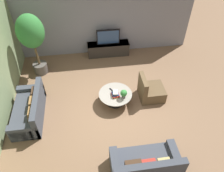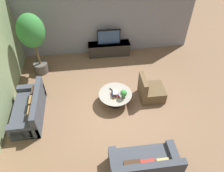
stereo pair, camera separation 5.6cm
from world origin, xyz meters
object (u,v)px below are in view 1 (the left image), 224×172
object	(u,v)px
potted_plant_tabletop	(124,94)
coffee_table	(115,96)
media_console	(108,49)
television	(108,37)
couch_near_entry	(145,165)
armchair_wicker	(150,91)
couch_by_wall	(30,110)
potted_palm_tall	(31,35)

from	to	relation	value
potted_plant_tabletop	coffee_table	bearing A→B (deg)	137.03
media_console	television	distance (m)	0.56
couch_near_entry	armchair_wicker	size ratio (longest dim) A/B	1.98
couch_near_entry	media_console	bearing A→B (deg)	-87.14
television	couch_by_wall	xyz separation A→B (m)	(-2.80, -2.99, -0.55)
television	potted_plant_tabletop	world-z (taller)	television
couch_by_wall	couch_near_entry	xyz separation A→B (m)	(3.06, -2.20, 0.00)
couch_by_wall	potted_plant_tabletop	bearing A→B (deg)	90.40
potted_palm_tall	armchair_wicker	bearing A→B (deg)	-26.35
media_console	couch_near_entry	bearing A→B (deg)	-87.14
media_console	couch_near_entry	xyz separation A→B (m)	(0.26, -5.19, 0.01)
couch_by_wall	armchair_wicker	world-z (taller)	armchair_wicker
couch_near_entry	potted_palm_tall	bearing A→B (deg)	-55.96
couch_near_entry	potted_palm_tall	world-z (taller)	potted_palm_tall
media_console	potted_plant_tabletop	distance (m)	2.98
couch_near_entry	potted_plant_tabletop	world-z (taller)	couch_near_entry
television	couch_near_entry	world-z (taller)	television
media_console	coffee_table	xyz separation A→B (m)	(-0.12, -2.76, 0.00)
media_console	couch_near_entry	size ratio (longest dim) A/B	1.02
television	potted_palm_tall	size ratio (longest dim) A/B	0.39
couch_by_wall	armchair_wicker	xyz separation A→B (m)	(3.87, 0.31, -0.02)
media_console	television	xyz separation A→B (m)	(0.00, -0.00, 0.56)
television	coffee_table	world-z (taller)	television
media_console	television	bearing A→B (deg)	-90.00
coffee_table	armchair_wicker	size ratio (longest dim) A/B	1.25
television	couch_near_entry	xyz separation A→B (m)	(0.26, -5.19, -0.55)
couch_near_entry	armchair_wicker	distance (m)	2.64
couch_near_entry	couch_by_wall	bearing A→B (deg)	-35.74
potted_palm_tall	potted_plant_tabletop	size ratio (longest dim) A/B	7.46
potted_palm_tall	coffee_table	bearing A→B (deg)	-37.09
media_console	potted_plant_tabletop	bearing A→B (deg)	-87.98
couch_near_entry	potted_plant_tabletop	size ratio (longest dim) A/B	5.41
potted_plant_tabletop	potted_palm_tall	bearing A→B (deg)	142.40
coffee_table	armchair_wicker	xyz separation A→B (m)	(1.19, 0.08, -0.01)
television	potted_plant_tabletop	xyz separation A→B (m)	(0.10, -2.97, -0.26)
television	couch_by_wall	size ratio (longest dim) A/B	0.52
coffee_table	television	bearing A→B (deg)	87.47
media_console	potted_palm_tall	world-z (taller)	potted_palm_tall
media_console	armchair_wicker	bearing A→B (deg)	-68.22
media_console	couch_by_wall	distance (m)	4.09
armchair_wicker	potted_plant_tabletop	xyz separation A→B (m)	(-0.96, -0.29, 0.31)
armchair_wicker	potted_plant_tabletop	bearing A→B (deg)	106.98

